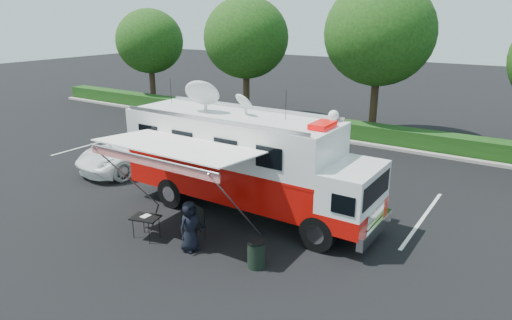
{
  "coord_description": "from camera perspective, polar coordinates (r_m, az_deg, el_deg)",
  "views": [
    {
      "loc": [
        8.67,
        -12.71,
        6.99
      ],
      "look_at": [
        0.0,
        0.5,
        1.9
      ],
      "focal_mm": 32.0,
      "sensor_mm": 36.0,
      "label": 1
    }
  ],
  "objects": [
    {
      "name": "white_suv",
      "position": [
        22.49,
        -14.18,
        -0.82
      ],
      "size": [
        3.72,
        6.3,
        1.64
      ],
      "primitive_type": "imported",
      "rotation": [
        0.0,
        0.0,
        -0.18
      ],
      "color": "white",
      "rests_on": "ground_plane"
    },
    {
      "name": "awning",
      "position": [
        14.43,
        -10.2,
        1.32
      ],
      "size": [
        5.21,
        2.69,
        3.15
      ],
      "color": "white",
      "rests_on": "ground_plane"
    },
    {
      "name": "stall_lines",
      "position": [
        19.48,
        2.81,
        -3.18
      ],
      "size": [
        24.12,
        5.5,
        0.01
      ],
      "color": "silver",
      "rests_on": "ground_plane"
    },
    {
      "name": "folding_table",
      "position": [
        15.21,
        -13.64,
        -7.08
      ],
      "size": [
        1.01,
        0.83,
        0.76
      ],
      "color": "black",
      "rests_on": "ground_plane"
    },
    {
      "name": "command_truck",
      "position": [
        16.23,
        -1.21,
        -0.19
      ],
      "size": [
        9.55,
        2.63,
        4.59
      ],
      "color": "black",
      "rests_on": "ground_plane"
    },
    {
      "name": "folding_chair",
      "position": [
        14.88,
        -7.24,
        -7.58
      ],
      "size": [
        0.66,
        0.7,
        1.07
      ],
      "color": "black",
      "rests_on": "ground_plane"
    },
    {
      "name": "person",
      "position": [
        14.54,
        -8.12,
        -11.07
      ],
      "size": [
        0.62,
        0.86,
        1.61
      ],
      "primitive_type": "imported",
      "rotation": [
        0.0,
        0.0,
        1.42
      ],
      "color": "black",
      "rests_on": "ground_plane"
    },
    {
      "name": "back_border",
      "position": [
        26.77,
        17.31,
        12.82
      ],
      "size": [
        60.0,
        6.14,
        8.87
      ],
      "color": "#9E998E",
      "rests_on": "ground_plane"
    },
    {
      "name": "ground_plane",
      "position": [
        16.9,
        -0.94,
        -6.58
      ],
      "size": [
        120.0,
        120.0,
        0.0
      ],
      "primitive_type": "plane",
      "color": "black",
      "rests_on": "ground"
    },
    {
      "name": "trash_bin",
      "position": [
        13.34,
        0.03,
        -11.62
      ],
      "size": [
        0.56,
        0.56,
        0.84
      ],
      "color": "black",
      "rests_on": "ground_plane"
    }
  ]
}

